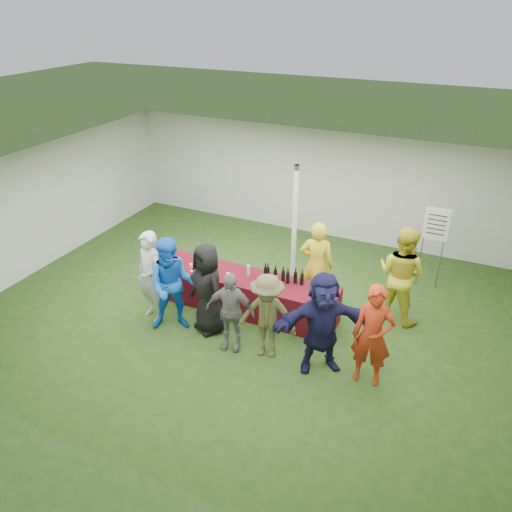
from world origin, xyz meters
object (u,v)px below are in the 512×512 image
at_px(serving_table, 247,293).
at_px(customer_6, 372,336).
at_px(customer_3, 230,311).
at_px(wine_list_sign, 435,230).
at_px(customer_2, 208,289).
at_px(staff_back, 401,274).
at_px(customer_0, 151,277).
at_px(staff_pourer, 316,265).
at_px(customer_4, 267,316).
at_px(customer_1, 172,285).
at_px(dump_bucket, 325,298).
at_px(customer_5, 322,323).

bearing_deg(serving_table, customer_6, -20.60).
bearing_deg(customer_6, customer_3, 179.81).
relative_size(wine_list_sign, customer_2, 1.03).
relative_size(staff_back, customer_3, 1.27).
distance_m(serving_table, customer_0, 1.87).
bearing_deg(customer_0, staff_pourer, 50.71).
bearing_deg(customer_4, staff_pourer, 72.26).
bearing_deg(staff_pourer, customer_3, 52.07).
xyz_separation_m(customer_1, customer_4, (1.88, -0.01, -0.13)).
height_order(dump_bucket, wine_list_sign, wine_list_sign).
bearing_deg(staff_back, customer_6, 107.54).
height_order(dump_bucket, customer_6, customer_6).
bearing_deg(staff_pourer, customer_5, 99.54).
bearing_deg(serving_table, customer_3, -77.97).
height_order(wine_list_sign, staff_back, staff_back).
bearing_deg(customer_0, customer_2, 23.94).
xyz_separation_m(serving_table, staff_back, (2.72, 0.99, 0.58)).
bearing_deg(customer_2, serving_table, 96.60).
bearing_deg(staff_back, customer_5, 86.05).
bearing_deg(staff_pourer, customer_0, 20.30).
bearing_deg(dump_bucket, customer_2, -162.09).
distance_m(serving_table, staff_back, 2.95).
distance_m(customer_2, customer_5, 2.21).
bearing_deg(customer_0, serving_table, 51.18).
bearing_deg(customer_1, customer_2, -8.50).
relative_size(customer_3, customer_4, 0.95).
bearing_deg(customer_2, staff_pourer, 75.39).
bearing_deg(customer_0, dump_bucket, 31.81).
xyz_separation_m(dump_bucket, customer_0, (-3.14, -0.76, 0.06)).
bearing_deg(customer_6, customer_5, 178.05).
bearing_deg(wine_list_sign, staff_pourer, -138.63).
xyz_separation_m(customer_2, customer_4, (1.27, -0.22, -0.09)).
height_order(staff_back, customer_4, staff_back).
height_order(wine_list_sign, staff_pourer, staff_pourer).
height_order(dump_bucket, customer_5, customer_5).
bearing_deg(customer_5, customer_1, 149.37).
relative_size(serving_table, customer_6, 2.06).
bearing_deg(dump_bucket, serving_table, 172.32).
bearing_deg(wine_list_sign, dump_bucket, -118.88).
distance_m(staff_pourer, customer_6, 2.28).
xyz_separation_m(wine_list_sign, staff_pourer, (-1.93, -1.70, -0.40)).
bearing_deg(customer_3, customer_5, -4.59).
bearing_deg(customer_1, customer_5, -26.73).
bearing_deg(customer_4, staff_back, 38.97).
height_order(dump_bucket, staff_pourer, staff_pourer).
xyz_separation_m(customer_1, customer_5, (2.82, 0.05, -0.02)).
relative_size(dump_bucket, customer_5, 0.12).
relative_size(staff_pourer, customer_3, 1.22).
height_order(staff_back, customer_0, staff_back).
bearing_deg(customer_4, wine_list_sign, 48.13).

